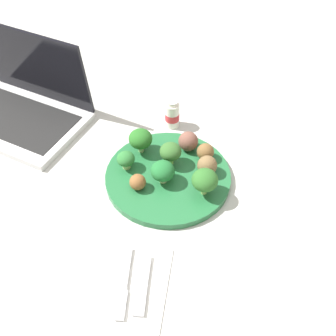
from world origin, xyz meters
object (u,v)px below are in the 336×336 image
knife (124,285)px  broccoli_floret_near_rim (140,139)px  broccoli_floret_back_left (126,159)px  meatball_mid_left (188,141)px  broccoli_floret_back_right (172,152)px  meatball_back_left (207,165)px  meatball_back_right (138,182)px  napkin (134,284)px  yogurt_bottle (172,115)px  laptop (24,105)px  broccoli_floret_mid_right (205,180)px  meatball_front_right (205,152)px  broccoli_floret_mid_left (163,171)px  plate (168,177)px  fork (143,288)px

knife → broccoli_floret_near_rim: bearing=-173.4°
broccoli_floret_back_left → meatball_mid_left: meatball_mid_left is taller
broccoli_floret_back_right → meatball_back_left: size_ratio=1.28×
meatball_back_left → meatball_back_right: size_ratio=1.24×
napkin → yogurt_bottle: yogurt_bottle is taller
broccoli_floret_near_rim → laptop: (-0.09, -0.32, -0.01)m
broccoli_floret_mid_right → yogurt_bottle: broccoli_floret_mid_right is taller
meatball_front_right → yogurt_bottle: yogurt_bottle is taller
meatball_front_right → napkin: size_ratio=0.23×
broccoli_floret_mid_left → meatball_mid_left: 0.12m
plate → broccoli_floret_near_rim: broccoli_floret_near_rim is taller
meatball_front_right → meatball_back_right: meatball_front_right is taller
broccoli_floret_mid_right → laptop: (-0.20, -0.48, -0.02)m
meatball_back_right → broccoli_floret_mid_right: bearing=93.5°
meatball_back_right → broccoli_floret_mid_left: bearing=119.4°
meatball_back_right → broccoli_floret_near_rim: bearing=-171.5°
broccoli_floret_back_left → laptop: (-0.15, -0.30, -0.00)m
broccoli_floret_mid_right → laptop: laptop is taller
meatball_mid_left → napkin: size_ratio=0.27×
broccoli_floret_near_rim → knife: bearing=6.6°
broccoli_floret_near_rim → meatball_front_right: bearing=90.3°
plate → knife: bearing=-7.3°
broccoli_floret_back_right → fork: bearing=-0.3°
meatball_back_left → broccoli_floret_near_rim: bearing=-105.4°
meatball_front_right → fork: meatball_front_right is taller
meatball_back_left → fork: size_ratio=0.37×
meatball_mid_left → broccoli_floret_back_left: bearing=-57.1°
plate → broccoli_floret_mid_right: size_ratio=4.48×
napkin → fork: fork is taller
plate → meatball_back_right: (0.05, -0.06, 0.03)m
broccoli_floret_mid_left → meatball_mid_left: broccoli_floret_mid_left is taller
plate → napkin: 0.27m
meatball_mid_left → broccoli_floret_mid_right: bearing=21.4°
fork → yogurt_bottle: size_ratio=1.60×
plate → yogurt_bottle: size_ratio=3.71×
meatball_front_right → plate: bearing=-49.7°
meatball_back_left → meatball_back_right: 0.16m
broccoli_floret_back_left → laptop: laptop is taller
broccoli_floret_back_right → broccoli_floret_mid_right: bearing=47.3°
broccoli_floret_near_rim → meatball_mid_left: (-0.03, 0.11, -0.01)m
broccoli_floret_back_left → broccoli_floret_mid_right: broccoli_floret_mid_right is taller
yogurt_bottle → broccoli_floret_back_right: bearing=8.4°
broccoli_floret_mid_left → broccoli_floret_mid_right: bearing=78.2°
broccoli_floret_near_rim → meatball_back_left: bearing=74.6°
meatball_back_left → meatball_back_right: meatball_back_left is taller
broccoli_floret_back_left → broccoli_floret_mid_right: bearing=75.4°
laptop → broccoli_floret_mid_right: bearing=67.9°
broccoli_floret_mid_left → meatball_back_right: 0.06m
meatball_mid_left → laptop: size_ratio=0.13×
broccoli_floret_near_rim → meatball_back_left: size_ratio=1.36×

